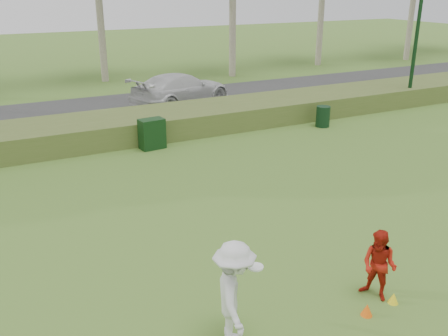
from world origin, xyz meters
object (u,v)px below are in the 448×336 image
player_white (234,295)px  car_right (181,89)px  cone_orange (367,310)px  cone_yellow (393,298)px  trash_bin (323,116)px  player_red (379,265)px  utility_cabinet (152,134)px

player_white → car_right: bearing=2.7°
player_white → car_right: (5.95, 16.85, -0.13)m
cone_orange → cone_yellow: bearing=4.9°
cone_yellow → trash_bin: trash_bin is taller
car_right → player_red: bearing=151.7°
player_white → car_right: 17.87m
player_white → trash_bin: size_ratio=2.18×
cone_yellow → trash_bin: size_ratio=0.25×
player_red → cone_yellow: 0.70m
utility_cabinet → trash_bin: (7.55, -0.45, -0.12)m
player_red → trash_bin: (6.77, 10.56, -0.28)m
player_red → cone_yellow: bearing=8.8°
utility_cabinet → trash_bin: utility_cabinet is taller
player_red → car_right: (2.82, 16.94, 0.12)m
player_red → trash_bin: size_ratio=1.63×
player_red → cone_orange: player_red is taller
cone_yellow → utility_cabinet: (-0.96, 11.31, 0.45)m
cone_orange → cone_yellow: 0.73m
player_white → cone_yellow: size_ratio=8.73×
player_white → player_red: player_white is taller
player_white → trash_bin: player_white is taller
cone_orange → trash_bin: (7.32, 10.92, 0.32)m
player_red → car_right: car_right is taller
cone_yellow → car_right: size_ratio=0.04×
trash_bin → utility_cabinet: bearing=176.6°
utility_cabinet → trash_bin: size_ratio=1.27×
cone_yellow → player_white: bearing=173.3°
player_red → cone_yellow: player_red is taller
player_white → cone_orange: player_white is taller
cone_yellow → utility_cabinet: 11.36m
player_red → cone_yellow: size_ratio=6.51×
cone_yellow → trash_bin: 12.71m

